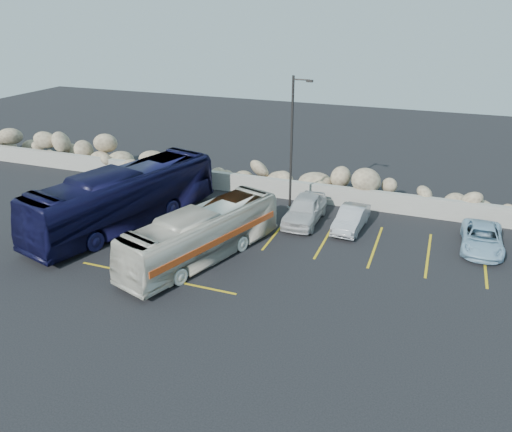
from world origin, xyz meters
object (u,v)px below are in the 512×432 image
(tour_coach, at_px, (124,197))
(car_a, at_px, (305,209))
(car_d, at_px, (482,238))
(vintage_bus, at_px, (202,234))
(car_b, at_px, (351,219))
(lamppost, at_px, (292,144))

(tour_coach, bearing_deg, car_a, 38.16)
(tour_coach, height_order, car_d, tour_coach)
(vintage_bus, relative_size, car_a, 2.06)
(car_d, bearing_deg, car_a, 179.32)
(car_b, bearing_deg, tour_coach, -157.59)
(lamppost, bearing_deg, tour_coach, -150.14)
(vintage_bus, relative_size, car_b, 2.46)
(lamppost, distance_m, car_b, 5.29)
(lamppost, xyz_separation_m, car_b, (3.72, -0.80, -3.68))
(car_a, relative_size, car_d, 1.06)
(car_a, bearing_deg, car_d, -0.99)
(lamppost, bearing_deg, car_d, -4.96)
(vintage_bus, bearing_deg, lamppost, 89.03)
(tour_coach, bearing_deg, lamppost, 44.78)
(car_b, bearing_deg, lamppost, 172.13)
(car_a, xyz_separation_m, car_d, (9.32, -0.17, -0.18))
(vintage_bus, bearing_deg, car_a, 78.82)
(vintage_bus, height_order, tour_coach, tour_coach)
(vintage_bus, height_order, car_a, vintage_bus)
(lamppost, height_order, car_a, lamppost)
(car_a, height_order, car_d, car_a)
(car_a, distance_m, car_b, 2.67)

